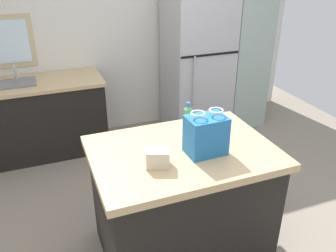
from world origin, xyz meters
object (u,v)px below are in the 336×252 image
object	(u,v)px
kitchen_island	(182,201)
tall_cabinet	(242,47)
small_box	(158,158)
refrigerator	(197,64)
bottle	(188,119)
shopping_bag	(206,135)

from	to	relation	value
kitchen_island	tall_cabinet	bearing A→B (deg)	49.28
tall_cabinet	small_box	size ratio (longest dim) A/B	13.91
refrigerator	bottle	xyz separation A→B (m)	(-0.93, -1.79, 0.15)
tall_cabinet	small_box	distance (m)	2.93
bottle	tall_cabinet	bearing A→B (deg)	48.21
shopping_bag	small_box	world-z (taller)	shopping_bag
shopping_bag	refrigerator	bearing A→B (deg)	66.07
shopping_bag	bottle	world-z (taller)	shopping_bag
shopping_bag	small_box	bearing A→B (deg)	-173.00
kitchen_island	refrigerator	xyz separation A→B (m)	(1.07, 2.02, 0.43)
tall_cabinet	small_box	world-z (taller)	tall_cabinet
small_box	tall_cabinet	bearing A→B (deg)	47.51
kitchen_island	refrigerator	bearing A→B (deg)	62.10
tall_cabinet	bottle	size ratio (longest dim) A/B	8.19
kitchen_island	shopping_bag	size ratio (longest dim) A/B	4.09
kitchen_island	shopping_bag	xyz separation A→B (m)	(0.13, -0.10, 0.61)
refrigerator	tall_cabinet	world-z (taller)	tall_cabinet
tall_cabinet	shopping_bag	bearing A→B (deg)	-127.23
kitchen_island	tall_cabinet	world-z (taller)	tall_cabinet
kitchen_island	refrigerator	world-z (taller)	refrigerator
shopping_bag	bottle	distance (m)	0.32
refrigerator	kitchen_island	bearing A→B (deg)	-117.90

